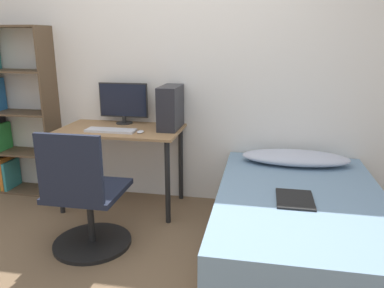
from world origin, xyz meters
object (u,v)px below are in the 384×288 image
(bookshelf, at_px, (12,117))
(office_chair, at_px, (86,206))
(keyboard, at_px, (111,130))
(pc_tower, at_px, (171,107))
(bed, at_px, (299,227))
(monitor, at_px, (123,102))

(bookshelf, xyz_separation_m, office_chair, (1.21, -0.93, -0.42))
(keyboard, bearing_deg, pc_tower, 24.28)
(keyboard, xyz_separation_m, pc_tower, (0.48, 0.22, 0.18))
(bed, distance_m, pc_tower, 1.47)
(office_chair, xyz_separation_m, bed, (1.52, 0.17, -0.11))
(bookshelf, height_order, pc_tower, bookshelf)
(bed, height_order, pc_tower, pc_tower)
(office_chair, xyz_separation_m, monitor, (-0.05, 0.98, 0.60))
(office_chair, bearing_deg, bed, 6.52)
(bed, xyz_separation_m, monitor, (-1.57, 0.81, 0.71))
(bed, relative_size, keyboard, 4.17)
(keyboard, relative_size, pc_tower, 1.15)
(bookshelf, relative_size, pc_tower, 4.32)
(monitor, distance_m, pc_tower, 0.49)
(bed, distance_m, keyboard, 1.72)
(bookshelf, height_order, monitor, bookshelf)
(bookshelf, relative_size, monitor, 3.49)
(monitor, height_order, pc_tower, monitor)
(bookshelf, relative_size, office_chair, 1.76)
(bookshelf, distance_m, bed, 2.88)
(pc_tower, bearing_deg, bed, -32.49)
(office_chair, distance_m, pc_tower, 1.13)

